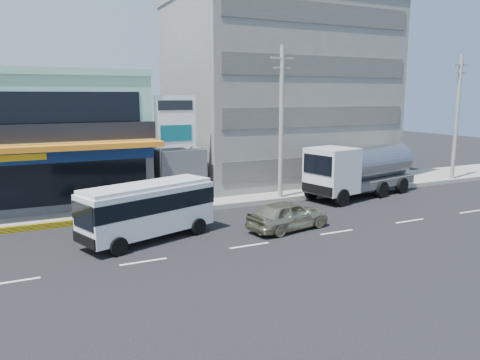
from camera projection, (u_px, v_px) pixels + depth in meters
name	position (u px, v px, depth m)	size (l,w,h in m)	color
ground	(249.00, 246.00, 21.78)	(120.00, 120.00, 0.00)	black
sidewalk	(252.00, 194.00, 32.31)	(70.00, 5.00, 0.30)	gray
shop_building	(41.00, 141.00, 30.04)	(12.40, 11.70, 8.00)	#444549
concrete_building	(276.00, 94.00, 38.09)	(16.00, 12.00, 14.00)	gray
gap_structure	(171.00, 171.00, 32.11)	(3.00, 6.00, 3.50)	#444549
satellite_dish	(175.00, 146.00, 30.90)	(1.50, 1.50, 0.15)	slate
billboard	(176.00, 128.00, 28.85)	(2.60, 0.18, 6.90)	gray
utility_pole_near	(281.00, 123.00, 29.97)	(1.60, 0.30, 10.00)	#999993
utility_pole_far	(457.00, 118.00, 36.78)	(1.60, 0.30, 10.00)	#999993
minibus	(148.00, 207.00, 22.37)	(6.92, 4.16, 2.76)	silver
sedan	(288.00, 215.00, 24.24)	(1.84, 4.58, 1.56)	#B2AC88
tanker_truck	(359.00, 169.00, 32.07)	(9.35, 4.50, 3.55)	silver
motorcycle_rider	(135.00, 218.00, 24.06)	(1.71, 1.19, 2.09)	#570C16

